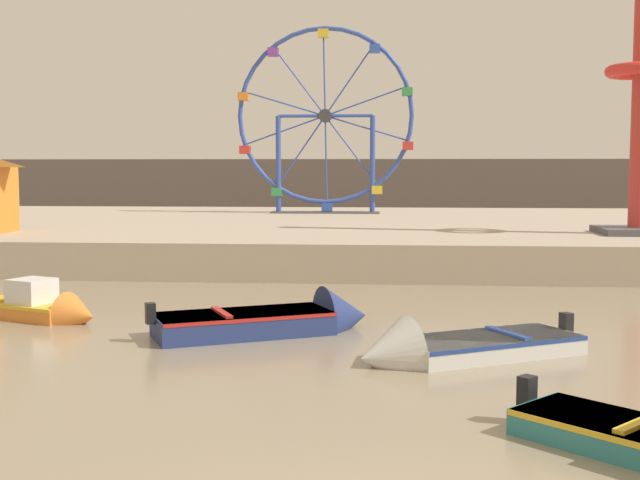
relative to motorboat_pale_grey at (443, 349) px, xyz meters
name	(u,v)px	position (x,y,z in m)	size (l,w,h in m)	color
quay_promenade	(384,234)	(-1.26, 22.70, 0.42)	(110.00, 25.02, 1.26)	tan
distant_town_skyline	(386,187)	(-1.26, 50.83, 2.00)	(140.00, 3.00, 4.40)	#564C47
motorboat_pale_grey	(443,349)	(0.00, 0.00, 0.00)	(4.79, 3.53, 1.46)	silver
motorboat_orange_hull	(40,308)	(-9.53, 3.51, 0.08)	(4.02, 2.50, 1.32)	orange
motorboat_navy_blue	(284,320)	(-3.40, 2.42, 0.07)	(5.06, 3.51, 1.48)	navy
ferris_wheel_blue_frame	(325,120)	(-4.48, 28.51, 6.05)	(9.47, 1.20, 9.95)	#334CA8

